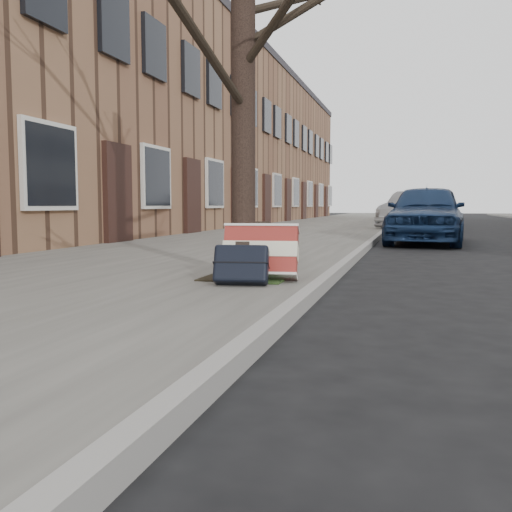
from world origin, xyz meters
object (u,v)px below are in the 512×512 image
(suitcase_red, at_px, (261,252))
(suitcase_navy, at_px, (241,264))
(car_near_mid, at_px, (416,211))
(street_tree, at_px, (243,39))
(car_near_front, at_px, (427,213))

(suitcase_red, distance_m, suitcase_navy, 0.40)
(suitcase_red, xyz_separation_m, car_near_mid, (1.48, 14.47, 0.27))
(street_tree, xyz_separation_m, suitcase_navy, (0.22, -0.79, -2.26))
(street_tree, relative_size, suitcase_red, 6.83)
(suitcase_navy, height_order, car_near_front, car_near_front)
(suitcase_red, height_order, suitcase_navy, suitcase_red)
(street_tree, bearing_deg, car_near_front, 75.13)
(suitcase_navy, xyz_separation_m, car_near_front, (1.79, 8.35, 0.36))
(street_tree, bearing_deg, suitcase_navy, -74.66)
(car_near_mid, bearing_deg, suitcase_red, -79.40)
(car_near_mid, bearing_deg, car_near_front, -71.57)
(car_near_mid, bearing_deg, suitcase_navy, -79.57)
(street_tree, relative_size, suitcase_navy, 9.74)
(street_tree, distance_m, suitcase_navy, 2.40)
(suitcase_navy, bearing_deg, car_near_mid, 75.41)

